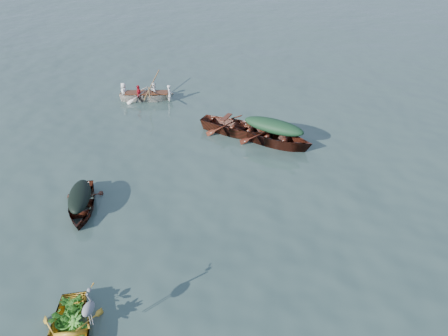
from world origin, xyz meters
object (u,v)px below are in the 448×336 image
object	(u,v)px
green_tarp_boat	(272,144)
rowed_boat	(147,100)
open_wooden_boat	(238,134)
dark_covered_boat	(82,210)
heron	(90,314)

from	to	relation	value
green_tarp_boat	rowed_boat	bearing A→B (deg)	82.60
open_wooden_boat	rowed_boat	xyz separation A→B (m)	(-4.92, 2.47, 0.00)
green_tarp_boat	open_wooden_boat	bearing A→B (deg)	90.00
dark_covered_boat	open_wooden_boat	xyz separation A→B (m)	(3.66, 6.04, 0.00)
open_wooden_boat	rowed_boat	bearing A→B (deg)	76.82
green_tarp_boat	rowed_boat	size ratio (longest dim) A/B	1.25
rowed_boat	heron	xyz separation A→B (m)	(3.90, -12.70, 0.88)
open_wooden_boat	green_tarp_boat	bearing A→B (deg)	-93.71
green_tarp_boat	heron	distance (m)	10.13
dark_covered_boat	rowed_boat	distance (m)	8.60
open_wooden_boat	heron	xyz separation A→B (m)	(-1.02, -10.23, 0.88)
green_tarp_boat	rowed_boat	world-z (taller)	green_tarp_boat
open_wooden_boat	heron	distance (m)	10.32
open_wooden_boat	rowed_boat	distance (m)	5.50
heron	green_tarp_boat	bearing A→B (deg)	51.88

